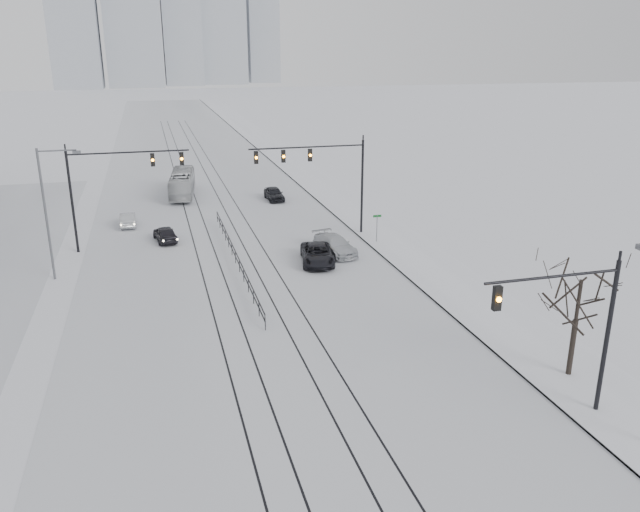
% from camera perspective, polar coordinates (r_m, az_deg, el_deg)
% --- Properties ---
extents(road, '(22.00, 260.00, 0.02)m').
position_cam_1_polar(road, '(75.41, -10.88, 6.54)').
color(road, silver).
rests_on(road, ground).
extents(sidewalk_east, '(5.00, 260.00, 0.16)m').
position_cam_1_polar(sidewalk_east, '(77.55, -0.84, 7.25)').
color(sidewalk_east, silver).
rests_on(sidewalk_east, ground).
extents(curb, '(0.10, 260.00, 0.12)m').
position_cam_1_polar(curb, '(76.99, -2.61, 7.13)').
color(curb, gray).
rests_on(curb, ground).
extents(tram_rails, '(5.30, 180.00, 0.01)m').
position_cam_1_polar(tram_rails, '(56.02, -9.13, 2.57)').
color(tram_rails, black).
rests_on(tram_rails, ground).
extents(skyline, '(96.00, 48.00, 72.00)m').
position_cam_1_polar(skyline, '(287.93, -14.12, 20.99)').
color(skyline, '#9AA0A9').
rests_on(skyline, ground).
extents(traffic_mast_near, '(6.10, 0.37, 7.00)m').
position_cam_1_polar(traffic_mast_near, '(27.60, 22.44, -5.47)').
color(traffic_mast_near, black).
rests_on(traffic_mast_near, ground).
extents(traffic_mast_ne, '(9.60, 0.37, 8.00)m').
position_cam_1_polar(traffic_mast_ne, '(51.40, 0.35, 7.96)').
color(traffic_mast_ne, black).
rests_on(traffic_mast_ne, ground).
extents(traffic_mast_nw, '(9.10, 0.37, 8.00)m').
position_cam_1_polar(traffic_mast_nw, '(50.68, -18.58, 6.64)').
color(traffic_mast_nw, black).
rests_on(traffic_mast_nw, ground).
extents(street_light_west, '(2.73, 0.25, 9.00)m').
position_cam_1_polar(street_light_west, '(45.29, -23.50, 4.28)').
color(street_light_west, '#595B60').
rests_on(street_light_west, ground).
extents(bare_tree, '(4.40, 4.40, 6.10)m').
position_cam_1_polar(bare_tree, '(31.22, 22.68, -2.91)').
color(bare_tree, black).
rests_on(bare_tree, ground).
extents(median_fence, '(0.06, 24.00, 1.00)m').
position_cam_1_polar(median_fence, '(46.37, -7.74, -0.06)').
color(median_fence, black).
rests_on(median_fence, ground).
extents(street_sign, '(0.70, 0.06, 2.40)m').
position_cam_1_polar(street_sign, '(50.66, 5.23, 2.90)').
color(street_sign, '#595B60').
rests_on(street_sign, ground).
extents(sedan_sb_inner, '(2.12, 3.99, 1.29)m').
position_cam_1_polar(sedan_sb_inner, '(52.77, -13.98, 1.97)').
color(sedan_sb_inner, black).
rests_on(sedan_sb_inner, ground).
extents(sedan_sb_outer, '(1.33, 3.72, 1.22)m').
position_cam_1_polar(sedan_sb_outer, '(58.31, -17.15, 3.21)').
color(sedan_sb_outer, '#ABAFB3').
rests_on(sedan_sb_outer, ground).
extents(sedan_nb_front, '(3.15, 5.32, 1.39)m').
position_cam_1_polar(sedan_nb_front, '(45.93, -0.25, 0.15)').
color(sedan_nb_front, black).
rests_on(sedan_nb_front, ground).
extents(sedan_nb_right, '(2.91, 5.13, 1.40)m').
position_cam_1_polar(sedan_nb_right, '(48.09, 1.38, 1.00)').
color(sedan_nb_right, silver).
rests_on(sedan_nb_right, ground).
extents(sedan_nb_far, '(1.76, 4.07, 1.37)m').
position_cam_1_polar(sedan_nb_far, '(65.68, -4.22, 5.69)').
color(sedan_nb_far, black).
rests_on(sedan_nb_far, ground).
extents(box_truck, '(3.36, 9.83, 2.68)m').
position_cam_1_polar(box_truck, '(68.94, -12.49, 6.47)').
color(box_truck, '#B3B6B7').
rests_on(box_truck, ground).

